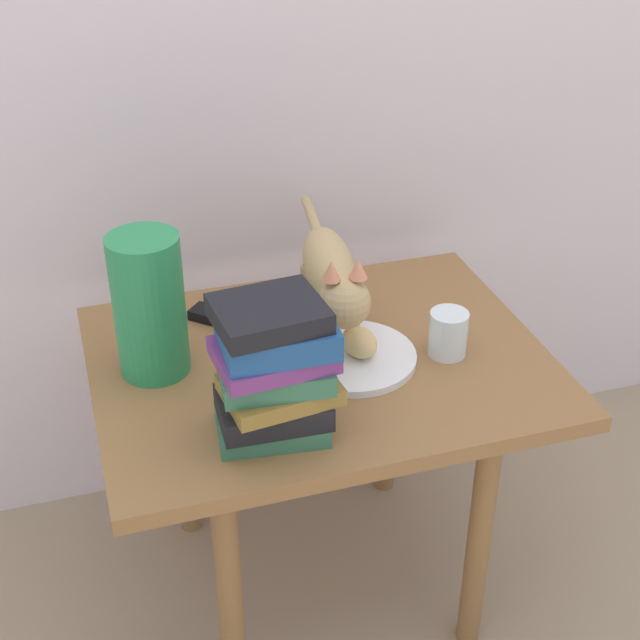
% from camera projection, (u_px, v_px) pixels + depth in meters
% --- Properties ---
extents(ground_plane, '(6.00, 6.00, 0.00)m').
position_uv_depth(ground_plane, '(320.00, 577.00, 1.94)').
color(ground_plane, gray).
extents(side_table, '(0.81, 0.62, 0.56)m').
position_uv_depth(side_table, '(320.00, 391.00, 1.68)').
color(side_table, olive).
rests_on(side_table, ground).
extents(plate, '(0.23, 0.23, 0.01)m').
position_uv_depth(plate, '(351.00, 357.00, 1.63)').
color(plate, white).
rests_on(plate, side_table).
extents(bread_roll, '(0.07, 0.09, 0.05)m').
position_uv_depth(bread_roll, '(359.00, 342.00, 1.62)').
color(bread_roll, '#E0BC7A').
rests_on(bread_roll, plate).
extents(cat, '(0.13, 0.48, 0.23)m').
position_uv_depth(cat, '(332.00, 276.00, 1.63)').
color(cat, tan).
rests_on(cat, side_table).
extents(book_stack, '(0.20, 0.16, 0.24)m').
position_uv_depth(book_stack, '(274.00, 370.00, 1.40)').
color(book_stack, '#336B4C').
rests_on(book_stack, side_table).
extents(green_vase, '(0.12, 0.12, 0.26)m').
position_uv_depth(green_vase, '(149.00, 306.00, 1.55)').
color(green_vase, '#288C51').
rests_on(green_vase, side_table).
extents(candle_jar, '(0.07, 0.07, 0.08)m').
position_uv_depth(candle_jar, '(448.00, 336.00, 1.64)').
color(candle_jar, silver).
rests_on(candle_jar, side_table).
extents(tv_remote, '(0.14, 0.13, 0.02)m').
position_uv_depth(tv_remote, '(227.00, 319.00, 1.74)').
color(tv_remote, black).
rests_on(tv_remote, side_table).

